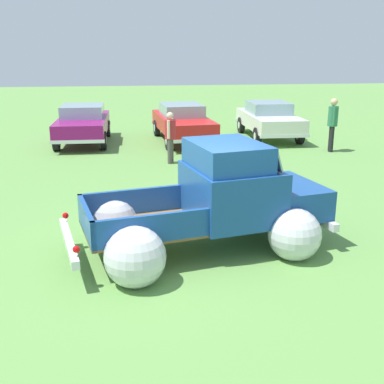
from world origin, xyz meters
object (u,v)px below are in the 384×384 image
object	(u,v)px
spectator_0	(333,121)
lane_cone_0	(149,201)
spectator_1	(170,135)
show_car_2	(269,119)
show_car_0	(83,123)
vintage_pickup_truck	(217,207)
show_car_1	(182,121)

from	to	relation	value
spectator_0	lane_cone_0	distance (m)	8.91
spectator_1	show_car_2	bearing A→B (deg)	60.53
show_car_0	lane_cone_0	xyz separation A→B (m)	(2.01, -8.64, -0.47)
spectator_0	vintage_pickup_truck	bearing A→B (deg)	68.69
show_car_1	spectator_0	bearing A→B (deg)	57.57
show_car_2	spectator_1	xyz separation A→B (m)	(-4.36, -3.90, 0.13)
vintage_pickup_truck	show_car_1	distance (m)	10.41
show_car_1	show_car_2	bearing A→B (deg)	89.99
show_car_1	spectator_1	xyz separation A→B (m)	(-0.82, -3.63, 0.13)
spectator_0	spectator_1	distance (m)	5.84
spectator_0	spectator_1	xyz separation A→B (m)	(-5.75, -1.00, -0.16)
spectator_0	show_car_0	bearing A→B (deg)	-3.63
show_car_0	show_car_1	xyz separation A→B (m)	(3.78, -0.19, 0.00)
spectator_1	show_car_1	bearing A→B (deg)	96.00
vintage_pickup_truck	show_car_1	xyz separation A→B (m)	(0.62, 10.39, 0.03)
vintage_pickup_truck	lane_cone_0	xyz separation A→B (m)	(-1.14, 1.94, -0.45)
vintage_pickup_truck	spectator_1	xyz separation A→B (m)	(-0.19, 6.76, 0.15)
vintage_pickup_truck	spectator_1	distance (m)	6.76
show_car_2	spectator_0	xyz separation A→B (m)	(1.40, -2.90, 0.28)
show_car_1	spectator_0	size ratio (longest dim) A/B	2.59
vintage_pickup_truck	spectator_0	world-z (taller)	vintage_pickup_truck
vintage_pickup_truck	show_car_2	xyz separation A→B (m)	(4.16, 10.66, 0.02)
show_car_0	spectator_1	size ratio (longest dim) A/B	2.72
spectator_0	lane_cone_0	xyz separation A→B (m)	(-6.70, -5.82, -0.75)
show_car_2	lane_cone_0	distance (m)	10.22
show_car_0	lane_cone_0	size ratio (longest dim) A/B	6.93
show_car_1	spectator_1	bearing A→B (deg)	-17.02
show_car_2	spectator_0	size ratio (longest dim) A/B	2.39
show_car_2	spectator_0	world-z (taller)	spectator_0
show_car_0	spectator_0	xyz separation A→B (m)	(8.71, -2.82, 0.28)
show_car_1	lane_cone_0	xyz separation A→B (m)	(-1.77, -8.45, -0.47)
show_car_0	show_car_2	xyz separation A→B (m)	(7.32, 0.08, 0.00)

